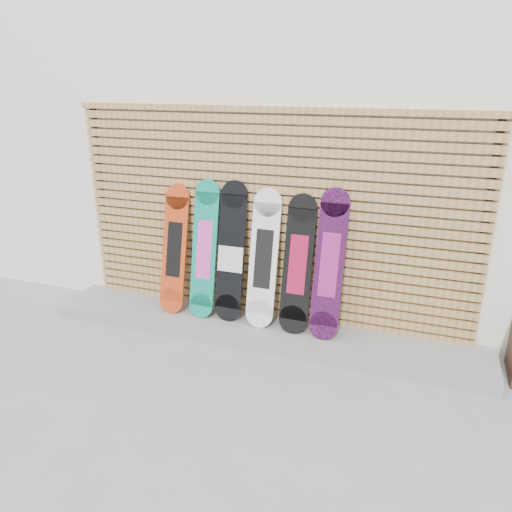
# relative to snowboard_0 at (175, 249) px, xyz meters

# --- Properties ---
(ground) EXTENTS (80.00, 80.00, 0.00)m
(ground) POSITION_rel_snowboard_0_xyz_m (1.15, -0.77, -0.80)
(ground) COLOR gray
(ground) RESTS_ON ground
(building) EXTENTS (12.00, 5.00, 3.60)m
(building) POSITION_rel_snowboard_0_xyz_m (1.65, 2.73, 1.00)
(building) COLOR white
(building) RESTS_ON ground
(concrete_step) EXTENTS (4.60, 0.70, 0.12)m
(concrete_step) POSITION_rel_snowboard_0_xyz_m (1.00, -0.09, -0.74)
(concrete_step) COLOR gray
(concrete_step) RESTS_ON ground
(slat_wall) EXTENTS (4.26, 0.08, 2.29)m
(slat_wall) POSITION_rel_snowboard_0_xyz_m (1.00, 0.20, 0.40)
(slat_wall) COLOR #A87C46
(slat_wall) RESTS_ON ground
(snowboard_0) EXTENTS (0.28, 0.36, 1.37)m
(snowboard_0) POSITION_rel_snowboard_0_xyz_m (0.00, 0.00, 0.00)
(snowboard_0) COLOR #BF3B14
(snowboard_0) RESTS_ON concrete_step
(snowboard_1) EXTENTS (0.27, 0.34, 1.45)m
(snowboard_1) POSITION_rel_snowboard_0_xyz_m (0.35, 0.01, 0.04)
(snowboard_1) COLOR #0E886C
(snowboard_1) RESTS_ON concrete_step
(snowboard_2) EXTENTS (0.29, 0.31, 1.46)m
(snowboard_2) POSITION_rel_snowboard_0_xyz_m (0.65, 0.02, 0.03)
(snowboard_2) COLOR black
(snowboard_2) RESTS_ON concrete_step
(snowboard_3) EXTENTS (0.29, 0.34, 1.40)m
(snowboard_3) POSITION_rel_snowboard_0_xyz_m (1.01, 0.01, 0.02)
(snowboard_3) COLOR white
(snowboard_3) RESTS_ON concrete_step
(snowboard_4) EXTENTS (0.29, 0.35, 1.38)m
(snowboard_4) POSITION_rel_snowboard_0_xyz_m (1.37, 0.00, 0.00)
(snowboard_4) COLOR black
(snowboard_4) RESTS_ON concrete_step
(snowboard_5) EXTENTS (0.29, 0.37, 1.46)m
(snowboard_5) POSITION_rel_snowboard_0_xyz_m (1.69, -0.00, 0.04)
(snowboard_5) COLOR black
(snowboard_5) RESTS_ON concrete_step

